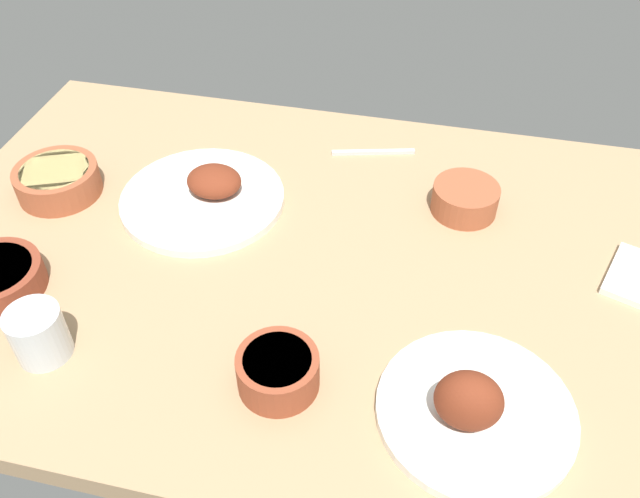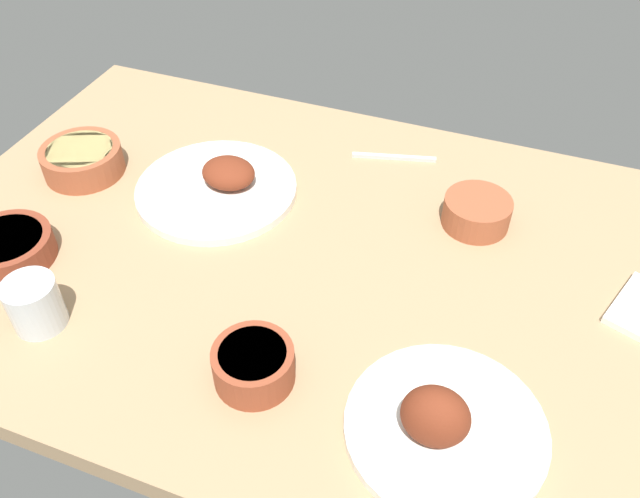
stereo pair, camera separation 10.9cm
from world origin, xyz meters
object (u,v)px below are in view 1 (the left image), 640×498
bowl_pasta (58,180)px  water_tumbler (39,334)px  plate_center_main (205,195)px  bowl_sauce (276,370)px  plate_near_viewer (473,408)px  fork_loose (373,152)px  bowl_soup (465,198)px

bowl_pasta → water_tumbler: water_tumbler is taller
plate_center_main → bowl_sauce: 42.79cm
bowl_sauce → plate_near_viewer: bearing=-179.2°
bowl_sauce → plate_center_main: bearing=-56.8°
fork_loose → plate_near_viewer: bearing=-82.9°
bowl_soup → bowl_sauce: (22.76, 43.73, 0.24)cm
plate_center_main → fork_loose: 35.00cm
bowl_soup → plate_center_main: bearing=9.8°
bowl_soup → plate_near_viewer: bearing=95.2°
plate_near_viewer → bowl_sauce: 26.73cm
plate_center_main → bowl_pasta: 27.51cm
bowl_soup → bowl_sauce: bearing=62.5°
plate_near_viewer → bowl_sauce: bearing=0.8°
plate_center_main → fork_loose: plate_center_main is taller
bowl_soup → bowl_sauce: bowl_sauce is taller
water_tumbler → bowl_soup: bearing=-141.2°
bowl_soup → fork_loose: (18.73, -13.75, -2.45)cm
bowl_pasta → plate_near_viewer: bearing=157.6°
water_tumbler → fork_loose: (-38.25, -59.62, -3.68)cm
bowl_pasta → fork_loose: (-54.70, -25.14, -2.55)cm
bowl_sauce → bowl_pasta: size_ratio=0.75×
bowl_soup → bowl_pasta: size_ratio=0.78×
plate_center_main → bowl_sauce: bearing=123.2°
bowl_soup → bowl_pasta: bowl_pasta is taller
plate_center_main → fork_loose: bearing=-141.7°
plate_near_viewer → bowl_pasta: (77.38, -31.96, 0.65)cm
bowl_sauce → bowl_soup: bearing=-117.5°
plate_center_main → water_tumbler: size_ratio=3.64×
plate_center_main → plate_near_viewer: (-50.12, 35.41, 0.77)cm
fork_loose → plate_center_main: bearing=-156.3°
plate_center_main → bowl_pasta: (27.26, 3.45, 1.41)cm
bowl_sauce → bowl_pasta: bowl_sauce is taller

